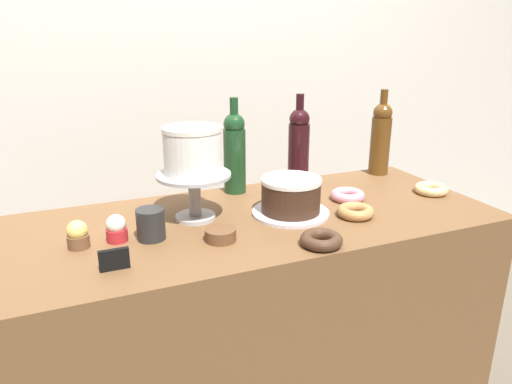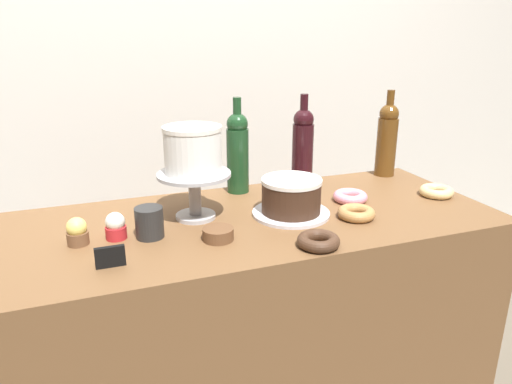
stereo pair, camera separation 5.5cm
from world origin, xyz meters
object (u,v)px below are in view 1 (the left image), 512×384
(donut_maple, at_px, (355,211))
(donut_chocolate, at_px, (321,240))
(white_layer_cake, at_px, (193,150))
(donut_pink, at_px, (348,195))
(cupcake_lemon, at_px, (78,235))
(wine_bottle_dark_red, at_px, (299,145))
(wine_bottle_amber, at_px, (381,137))
(price_sign_chalkboard, at_px, (114,260))
(coffee_cup_ceramic, at_px, (151,224))
(cookie_stack, at_px, (221,235))
(cake_stand_pedestal, at_px, (194,188))
(donut_glazed, at_px, (431,189))
(chocolate_round_cake, at_px, (291,195))
(cupcake_vanilla, at_px, (116,229))
(wine_bottle_green, at_px, (235,151))

(donut_maple, height_order, donut_chocolate, same)
(white_layer_cake, bearing_deg, donut_pink, -3.59)
(cupcake_lemon, bearing_deg, wine_bottle_dark_red, 19.08)
(wine_bottle_amber, relative_size, price_sign_chalkboard, 4.65)
(white_layer_cake, bearing_deg, donut_maple, -20.44)
(coffee_cup_ceramic, bearing_deg, white_layer_cake, 32.64)
(cookie_stack, bearing_deg, cupcake_lemon, 164.32)
(cake_stand_pedestal, distance_m, wine_bottle_dark_red, 0.48)
(cake_stand_pedestal, height_order, price_sign_chalkboard, cake_stand_pedestal)
(wine_bottle_dark_red, relative_size, cookie_stack, 3.87)
(price_sign_chalkboard, bearing_deg, donut_maple, 5.53)
(donut_glazed, height_order, donut_maple, same)
(cake_stand_pedestal, bearing_deg, donut_chocolate, -50.51)
(cupcake_lemon, relative_size, donut_maple, 0.66)
(chocolate_round_cake, distance_m, donut_glazed, 0.54)
(chocolate_round_cake, distance_m, donut_chocolate, 0.24)
(cupcake_vanilla, bearing_deg, donut_chocolate, -25.59)
(donut_glazed, xyz_separation_m, donut_chocolate, (-0.56, -0.22, 0.00))
(donut_pink, distance_m, cookie_stack, 0.51)
(wine_bottle_dark_red, xyz_separation_m, donut_glazed, (0.37, -0.28, -0.13))
(donut_glazed, bearing_deg, donut_pink, 169.97)
(wine_bottle_green, distance_m, donut_pink, 0.41)
(wine_bottle_green, bearing_deg, white_layer_cake, -135.67)
(wine_bottle_green, relative_size, donut_pink, 2.91)
(donut_chocolate, distance_m, donut_pink, 0.38)
(white_layer_cake, distance_m, cupcake_vanilla, 0.30)
(cake_stand_pedestal, distance_m, cookie_stack, 0.19)
(wine_bottle_amber, height_order, donut_glazed, wine_bottle_amber)
(chocolate_round_cake, distance_m, wine_bottle_amber, 0.58)
(donut_chocolate, xyz_separation_m, cookie_stack, (-0.23, 0.13, 0.00))
(donut_maple, distance_m, price_sign_chalkboard, 0.72)
(wine_bottle_green, height_order, coffee_cup_ceramic, wine_bottle_green)
(cake_stand_pedestal, distance_m, price_sign_chalkboard, 0.36)
(wine_bottle_green, bearing_deg, donut_pink, -35.45)
(wine_bottle_green, xyz_separation_m, cupcake_vanilla, (-0.43, -0.26, -0.11))
(wine_bottle_amber, relative_size, donut_pink, 2.91)
(chocolate_round_cake, xyz_separation_m, donut_pink, (0.23, 0.04, -0.05))
(white_layer_cake, xyz_separation_m, wine_bottle_amber, (0.79, 0.19, -0.06))
(wine_bottle_amber, bearing_deg, cupcake_vanilla, -165.78)
(chocolate_round_cake, bearing_deg, cake_stand_pedestal, 164.79)
(cookie_stack, bearing_deg, cupcake_vanilla, 158.14)
(white_layer_cake, height_order, cookie_stack, white_layer_cake)
(cupcake_lemon, relative_size, cookie_stack, 0.88)
(white_layer_cake, relative_size, cupcake_lemon, 2.27)
(chocolate_round_cake, relative_size, cupcake_vanilla, 2.45)
(cookie_stack, distance_m, coffee_cup_ceramic, 0.19)
(cake_stand_pedestal, distance_m, wine_bottle_amber, 0.81)
(donut_glazed, xyz_separation_m, donut_pink, (-0.30, 0.05, 0.00))
(cake_stand_pedestal, bearing_deg, cupcake_lemon, -167.08)
(wine_bottle_dark_red, relative_size, wine_bottle_green, 1.00)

